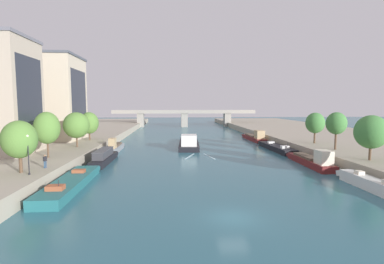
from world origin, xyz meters
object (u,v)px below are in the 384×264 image
(moored_boat_right_far, at_px, (312,160))
(tree_right_by_lamp, at_px, (315,123))
(moored_boat_left_downstream, at_px, (116,147))
(lamppost_left_bank, at_px, (28,153))
(tree_left_third, at_px, (89,123))
(moored_boat_right_midway, at_px, (370,183))
(tree_left_far, at_px, (19,140))
(tree_left_second, at_px, (47,128))
(moored_boat_left_end, at_px, (71,183))
(barge_midriver, at_px, (189,142))
(person_on_quay, at_px, (45,160))
(moored_boat_right_downstream, at_px, (255,137))
(tree_right_distant, at_px, (371,132))
(tree_left_end_of_row, at_px, (76,125))
(moored_boat_left_near, at_px, (104,157))
(tree_right_nearest, at_px, (336,123))
(moored_boat_right_upstream, at_px, (276,147))
(bridge_far, at_px, (184,116))

(moored_boat_right_far, relative_size, tree_right_by_lamp, 2.16)
(moored_boat_left_downstream, relative_size, lamppost_left_bank, 2.35)
(moored_boat_left_downstream, relative_size, tree_left_third, 1.70)
(moored_boat_right_far, bearing_deg, moored_boat_right_midway, -88.11)
(tree_left_far, bearing_deg, tree_left_second, 95.82)
(moored_boat_left_downstream, height_order, lamppost_left_bank, lamppost_left_bank)
(moored_boat_left_downstream, bearing_deg, tree_left_far, -101.79)
(moored_boat_left_end, bearing_deg, barge_midriver, 64.42)
(tree_left_second, height_order, person_on_quay, tree_left_second)
(moored_boat_right_downstream, height_order, tree_right_distant, tree_right_distant)
(moored_boat_right_far, height_order, tree_left_end_of_row, tree_left_end_of_row)
(moored_boat_left_end, relative_size, tree_left_third, 2.60)
(moored_boat_right_far, bearing_deg, tree_left_end_of_row, 165.36)
(moored_boat_right_midway, distance_m, person_on_quay, 38.12)
(moored_boat_left_near, relative_size, tree_left_third, 1.94)
(moored_boat_right_far, relative_size, lamppost_left_bank, 2.99)
(moored_boat_right_midway, distance_m, tree_right_nearest, 18.49)
(moored_boat_right_upstream, height_order, lamppost_left_bank, lamppost_left_bank)
(tree_left_third, relative_size, tree_right_nearest, 0.95)
(moored_boat_right_far, bearing_deg, tree_left_far, -165.78)
(tree_left_second, bearing_deg, tree_left_end_of_row, 86.59)
(moored_boat_right_downstream, bearing_deg, moored_boat_left_near, -140.21)
(moored_boat_right_upstream, relative_size, tree_right_nearest, 2.43)
(barge_midriver, height_order, bridge_far, bridge_far)
(tree_left_third, bearing_deg, tree_left_second, -90.08)
(moored_boat_left_end, xyz_separation_m, bridge_far, (16.89, 91.97, 4.15))
(tree_right_by_lamp, bearing_deg, tree_left_far, -154.17)
(tree_left_far, height_order, tree_left_third, tree_left_third)
(barge_midriver, bearing_deg, moored_boat_left_near, -129.77)
(barge_midriver, height_order, moored_boat_left_downstream, barge_midriver)
(moored_boat_right_upstream, distance_m, tree_right_nearest, 14.46)
(moored_boat_right_upstream, distance_m, lamppost_left_bank, 46.25)
(moored_boat_left_downstream, xyz_separation_m, tree_left_second, (-6.40, -16.64, 5.30))
(lamppost_left_bank, distance_m, person_on_quay, 3.72)
(tree_left_second, height_order, lamppost_left_bank, tree_left_second)
(moored_boat_right_midway, xyz_separation_m, tree_left_third, (-40.29, 33.15, 4.94))
(moored_boat_right_downstream, xyz_separation_m, tree_left_third, (-40.11, -11.93, 4.75))
(moored_boat_left_end, relative_size, moored_boat_right_upstream, 1.01)
(moored_boat_right_upstream, xyz_separation_m, tree_left_end_of_row, (-39.33, -5.47, 5.30))
(moored_boat_left_end, bearing_deg, person_on_quay, 149.49)
(moored_boat_left_near, bearing_deg, tree_right_by_lamp, 10.78)
(moored_boat_left_end, relative_size, tree_left_end_of_row, 2.51)
(bridge_far, height_order, person_on_quay, bridge_far)
(moored_boat_right_far, distance_m, tree_right_by_lamp, 14.71)
(tree_left_far, bearing_deg, tree_right_by_lamp, 25.83)
(moored_boat_left_near, relative_size, lamppost_left_bank, 2.67)
(tree_right_by_lamp, relative_size, bridge_far, 0.10)
(moored_boat_left_end, height_order, tree_left_far, tree_left_far)
(moored_boat_right_midway, relative_size, tree_left_second, 1.55)
(barge_midriver, bearing_deg, bridge_far, 88.68)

